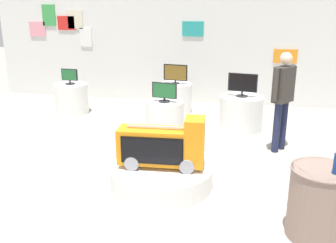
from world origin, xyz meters
TOP-DOWN VIEW (x-y plane):
  - ground_plane at (0.00, 0.00)m, footprint 30.00×30.00m
  - back_wall_display at (-0.02, 4.81)m, footprint 11.32×0.13m
  - main_display_pedestal at (-0.28, 0.09)m, footprint 1.41×1.41m
  - novelty_firetruck_tv at (-0.25, 0.09)m, footprint 1.17×0.47m
  - display_pedestal_left_rear at (-0.75, 3.76)m, footprint 0.75×0.75m
  - tv_on_left_rear at (-0.75, 3.76)m, footprint 0.55×0.16m
  - display_pedestal_center_rear at (-3.06, 3.23)m, footprint 0.75×0.75m
  - tv_on_center_rear at (-3.06, 3.23)m, footprint 0.38×0.21m
  - display_pedestal_right_rear at (-0.65, 2.09)m, footprint 0.72×0.72m
  - tv_on_right_rear at (-0.65, 2.09)m, footprint 0.47×0.21m
  - display_pedestal_far_right at (0.74, 2.80)m, footprint 0.85×0.85m
  - tv_on_far_right at (0.74, 2.80)m, footprint 0.56×0.23m
  - side_table_round at (1.63, -0.75)m, footprint 0.67×0.67m
  - shopper_browsing_near_truck at (1.41, 1.78)m, footprint 0.38×0.47m

SIDE VIEW (x-z plane):
  - ground_plane at x=0.00m, z-range 0.00..0.00m
  - main_display_pedestal at x=-0.28m, z-range 0.00..0.28m
  - display_pedestal_left_rear at x=-0.75m, z-range 0.00..0.67m
  - display_pedestal_center_rear at x=-3.06m, z-range 0.00..0.67m
  - display_pedestal_right_rear at x=-0.65m, z-range 0.00..0.67m
  - display_pedestal_far_right at x=0.74m, z-range 0.00..0.67m
  - side_table_round at x=1.63m, z-range 0.01..0.80m
  - novelty_firetruck_tv at x=-0.25m, z-range 0.22..0.93m
  - tv_on_center_rear at x=-3.06m, z-range 0.68..1.02m
  - tv_on_right_rear at x=-0.65m, z-range 0.68..1.04m
  - tv_on_left_rear at x=-0.75m, z-range 0.69..1.13m
  - tv_on_far_right at x=0.74m, z-range 0.69..1.15m
  - shopper_browsing_near_truck at x=1.41m, z-range 0.14..1.82m
  - back_wall_display at x=-0.02m, z-range 0.00..3.30m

